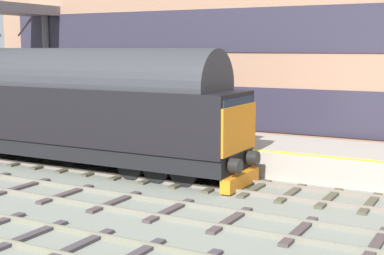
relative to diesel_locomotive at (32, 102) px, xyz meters
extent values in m
plane|color=gray|center=(0.00, -6.75, -2.48)|extent=(140.00, 140.00, 0.00)
cube|color=gray|center=(-0.72, -6.75, -2.41)|extent=(0.07, 60.00, 0.15)
cube|color=gray|center=(0.72, -6.75, -2.41)|extent=(0.07, 60.00, 0.15)
cube|color=#4C4938|center=(0.00, -13.62, -2.44)|extent=(2.50, 0.26, 0.09)
cube|color=#4C4938|center=(0.00, -12.37, -2.44)|extent=(2.50, 0.26, 0.09)
cube|color=#4C4938|center=(0.00, -11.12, -2.44)|extent=(2.50, 0.26, 0.09)
cube|color=#4C4938|center=(0.00, -9.87, -2.44)|extent=(2.50, 0.26, 0.09)
cube|color=#4C4938|center=(0.00, -8.62, -2.44)|extent=(2.50, 0.26, 0.09)
cube|color=#4C4938|center=(0.00, -7.37, -2.44)|extent=(2.50, 0.26, 0.09)
cube|color=#4C4938|center=(0.00, -6.12, -2.44)|extent=(2.50, 0.26, 0.09)
cube|color=#4C4938|center=(0.00, -4.87, -2.44)|extent=(2.50, 0.26, 0.09)
cube|color=#4C4938|center=(0.00, -3.62, -2.44)|extent=(2.50, 0.26, 0.09)
cube|color=#4C4938|center=(0.00, -2.37, -2.44)|extent=(2.50, 0.26, 0.09)
cube|color=#4C4938|center=(0.00, -1.12, -2.44)|extent=(2.50, 0.26, 0.09)
cube|color=#4C4938|center=(0.00, 0.13, -2.44)|extent=(2.50, 0.26, 0.09)
cube|color=#4C4938|center=(0.00, 1.38, -2.44)|extent=(2.50, 0.26, 0.09)
cube|color=gray|center=(-4.27, -6.75, -2.41)|extent=(0.07, 60.00, 0.15)
cube|color=gray|center=(-2.84, -6.75, -2.41)|extent=(0.07, 60.00, 0.15)
cube|color=#483C3C|center=(-3.55, -14.49, -2.44)|extent=(2.50, 0.26, 0.09)
cube|color=#483C3C|center=(-3.55, -12.56, -2.44)|extent=(2.50, 0.26, 0.09)
cube|color=#483C3C|center=(-3.55, -10.62, -2.44)|extent=(2.50, 0.26, 0.09)
cube|color=#483C3C|center=(-3.55, -8.68, -2.44)|extent=(2.50, 0.26, 0.09)
cube|color=#483C3C|center=(-3.55, -6.75, -2.44)|extent=(2.50, 0.26, 0.09)
cube|color=#483C3C|center=(-3.55, -4.81, -2.44)|extent=(2.50, 0.26, 0.09)
cube|color=#483C3C|center=(-3.55, -2.88, -2.44)|extent=(2.50, 0.26, 0.09)
cube|color=gray|center=(-7.81, -6.75, -2.41)|extent=(0.07, 60.00, 0.15)
cube|color=gray|center=(-6.38, -6.75, -2.41)|extent=(0.07, 60.00, 0.15)
cube|color=#443B41|center=(-7.10, -8.29, -2.44)|extent=(2.50, 0.26, 0.09)
cube|color=#443B41|center=(-7.10, -6.75, -2.44)|extent=(2.50, 0.26, 0.09)
cube|color=#A69D92|center=(3.60, -6.75, -1.98)|extent=(4.00, 44.00, 1.00)
cube|color=yellow|center=(1.75, -6.75, -1.48)|extent=(0.30, 44.00, 0.01)
cube|color=#A1775D|center=(8.76, -8.34, 2.81)|extent=(4.28, 33.46, 10.59)
cube|color=#302D3F|center=(6.59, -8.34, -0.54)|extent=(0.06, 30.78, 1.98)
cube|color=#302D3F|center=(6.59, -8.34, 2.99)|extent=(0.06, 30.78, 1.98)
cube|color=black|center=(0.00, 0.04, -1.66)|extent=(2.56, 18.55, 0.60)
cube|color=black|center=(0.00, 0.04, -0.31)|extent=(2.70, 18.55, 2.10)
cylinder|color=#323237|center=(0.00, 0.04, 0.92)|extent=(2.56, 17.06, 2.57)
cube|color=orange|center=(0.00, -9.28, -0.46)|extent=(2.65, 0.08, 1.58)
cube|color=#232D3D|center=(0.00, -9.26, 0.26)|extent=(2.38, 0.04, 0.64)
cube|color=#232D3D|center=(1.37, 0.04, -0.01)|extent=(0.04, 12.98, 0.44)
cylinder|color=black|center=(-0.75, -9.49, -1.56)|extent=(0.48, 0.35, 0.48)
cylinder|color=black|center=(0.75, -9.49, -1.56)|extent=(0.48, 0.35, 0.48)
cube|color=orange|center=(0.00, -9.34, -2.20)|extent=(2.43, 0.36, 0.47)
cylinder|color=black|center=(0.00, -7.56, -1.96)|extent=(1.64, 1.04, 1.04)
cylinder|color=black|center=(0.00, -6.46, -1.96)|extent=(1.64, 1.04, 1.04)
cylinder|color=black|center=(0.00, -5.36, -1.96)|extent=(1.64, 1.04, 1.04)
cylinder|color=#2B2531|center=(2.75, -5.94, -1.05)|extent=(0.13, 0.13, 0.84)
cylinder|color=#2B2531|center=(2.83, -5.76, -1.05)|extent=(0.13, 0.13, 0.84)
cylinder|color=gray|center=(2.79, -5.85, -0.35)|extent=(0.45, 0.45, 0.56)
sphere|color=brown|center=(2.79, -5.85, 0.06)|extent=(0.22, 0.22, 0.22)
cylinder|color=gray|center=(2.70, -6.04, -0.35)|extent=(0.09, 0.09, 0.52)
cylinder|color=gray|center=(2.88, -5.66, -0.35)|extent=(0.09, 0.09, 0.52)
cylinder|color=slate|center=(6.50, 5.14, 0.71)|extent=(0.36, 0.36, 6.38)
cylinder|color=slate|center=(5.01, 5.14, 3.30)|extent=(1.08, 0.10, 1.04)
camera|label=1|loc=(-17.23, -16.87, 2.23)|focal=53.30mm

